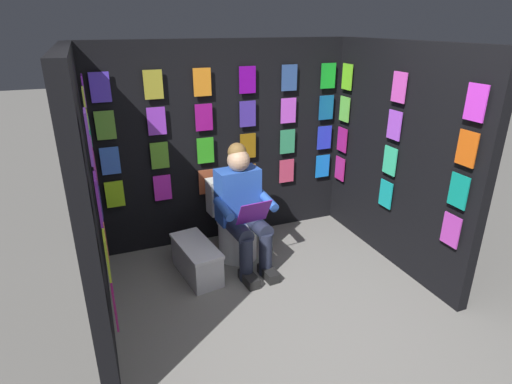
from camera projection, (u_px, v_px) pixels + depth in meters
ground_plane at (316, 356)px, 2.96m from camera, size 30.00×30.00×0.00m
display_wall_back at (225, 144)px, 4.33m from camera, size 2.72×0.14×2.06m
display_wall_left at (398, 157)px, 3.90m from camera, size 0.14×1.99×2.06m
display_wall_right at (87, 199)px, 2.96m from camera, size 0.14×1.99×2.06m
toilet at (234, 224)px, 4.17m from camera, size 0.42×0.57×0.77m
person_reading at (243, 208)px, 3.88m from camera, size 0.55×0.71×1.19m
comic_longbox_near at (197, 260)px, 3.86m from camera, size 0.37×0.68×0.32m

